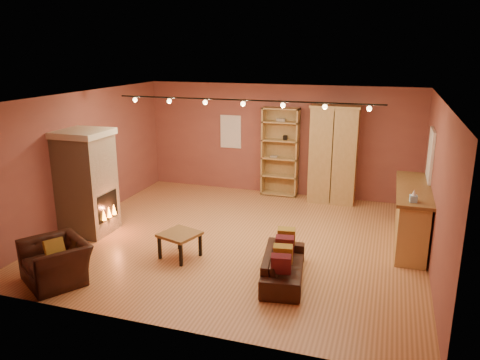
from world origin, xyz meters
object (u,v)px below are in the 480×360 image
(armoire, at_px, (334,154))
(bookcase, at_px, (281,151))
(loveseat, at_px, (284,260))
(armchair, at_px, (55,255))
(coffee_table, at_px, (180,237))
(bar_counter, at_px, (411,215))
(fireplace, at_px, (87,182))

(armoire, bearing_deg, bookcase, 172.26)
(loveseat, relative_size, armchair, 1.34)
(armchair, bearing_deg, coffee_table, 75.92)
(armoire, bearing_deg, bar_counter, -50.79)
(bookcase, relative_size, bar_counter, 0.94)
(loveseat, distance_m, armchair, 3.69)
(bookcase, relative_size, armoire, 0.95)
(armchair, height_order, coffee_table, armchair)
(fireplace, xyz_separation_m, bookcase, (3.11, 3.73, 0.08))
(armoire, xyz_separation_m, bar_counter, (1.78, -2.18, -0.61))
(coffee_table, bearing_deg, fireplace, 166.35)
(bar_counter, distance_m, coffee_table, 4.40)
(bookcase, relative_size, coffee_table, 2.89)
(fireplace, relative_size, bar_counter, 0.89)
(fireplace, bearing_deg, bookcase, 50.15)
(bookcase, xyz_separation_m, coffee_table, (-0.83, -4.29, -0.74))
(armoire, relative_size, bar_counter, 0.99)
(loveseat, height_order, coffee_table, loveseat)
(bookcase, distance_m, coffee_table, 4.43)
(armchair, distance_m, coffee_table, 2.09)
(bar_counter, bearing_deg, coffee_table, -154.07)
(bar_counter, xyz_separation_m, loveseat, (-2.00, -2.15, -0.25))
(armoire, distance_m, loveseat, 4.42)
(bookcase, distance_m, armoire, 1.36)
(fireplace, height_order, armoire, armoire)
(bookcase, relative_size, loveseat, 1.36)
(bookcase, height_order, coffee_table, bookcase)
(bookcase, height_order, armchair, bookcase)
(loveseat, bearing_deg, bookcase, 5.61)
(bookcase, xyz_separation_m, armoire, (1.35, -0.18, 0.05))
(armchair, bearing_deg, loveseat, 51.67)
(armoire, distance_m, coffee_table, 4.71)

